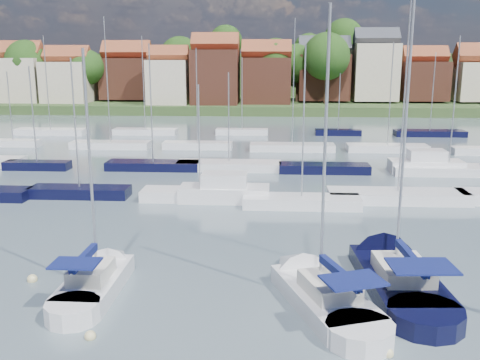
{
  "coord_description": "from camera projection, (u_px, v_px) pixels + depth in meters",
  "views": [
    {
      "loc": [
        -1.62,
        -20.42,
        10.99
      ],
      "look_at": [
        -3.73,
        14.0,
        3.09
      ],
      "focal_mm": 40.0,
      "sensor_mm": 36.0,
      "label": 1
    }
  ],
  "objects": [
    {
      "name": "ground",
      "position": [
        286.0,
        156.0,
        61.14
      ],
      "size": [
        260.0,
        260.0,
        0.0
      ],
      "primitive_type": "plane",
      "color": "#4D5D68",
      "rests_on": "ground"
    },
    {
      "name": "sailboat_left",
      "position": [
        100.0,
        278.0,
        26.39
      ],
      "size": [
        2.39,
        9.0,
        12.36
      ],
      "rotation": [
        0.0,
        0.0,
        1.57
      ],
      "color": "silver",
      "rests_on": "ground"
    },
    {
      "name": "sailboat_centre",
      "position": [
        314.0,
        289.0,
        25.18
      ],
      "size": [
        6.1,
        10.82,
        14.31
      ],
      "rotation": [
        0.0,
        0.0,
        1.91
      ],
      "color": "silver",
      "rests_on": "ground"
    },
    {
      "name": "sailboat_navy",
      "position": [
        389.0,
        269.0,
        27.57
      ],
      "size": [
        4.01,
        12.39,
        16.88
      ],
      "rotation": [
        0.0,
        0.0,
        1.64
      ],
      "color": "black",
      "rests_on": "ground"
    },
    {
      "name": "buoy_c",
      "position": [
        90.0,
        338.0,
        21.42
      ],
      "size": [
        0.47,
        0.47,
        0.47
      ],
      "primitive_type": "sphere",
      "color": "beige",
      "rests_on": "ground"
    },
    {
      "name": "buoy_d",
      "position": [
        388.0,
        356.0,
        20.17
      ],
      "size": [
        0.41,
        0.41,
        0.41
      ],
      "primitive_type": "sphere",
      "color": "beige",
      "rests_on": "ground"
    },
    {
      "name": "buoy_e",
      "position": [
        331.0,
        269.0,
        28.42
      ],
      "size": [
        0.53,
        0.53,
        0.53
      ],
      "primitive_type": "sphere",
      "color": "#D85914",
      "rests_on": "ground"
    },
    {
      "name": "buoy_g",
      "position": [
        32.0,
        281.0,
        26.93
      ],
      "size": [
        0.51,
        0.51,
        0.51
      ],
      "primitive_type": "sphere",
      "color": "beige",
      "rests_on": "ground"
    },
    {
      "name": "buoy_h",
      "position": [
        71.0,
        314.0,
        23.51
      ],
      "size": [
        0.48,
        0.48,
        0.48
      ],
      "primitive_type": "sphere",
      "color": "#D85914",
      "rests_on": "ground"
    },
    {
      "name": "marina_field",
      "position": [
        306.0,
        161.0,
        56.21
      ],
      "size": [
        79.62,
        41.41,
        15.93
      ],
      "color": "silver",
      "rests_on": "ground"
    },
    {
      "name": "far_shore_town",
      "position": [
        287.0,
        81.0,
        150.14
      ],
      "size": [
        212.46,
        90.0,
        22.27
      ],
      "color": "#364824",
      "rests_on": "ground"
    }
  ]
}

